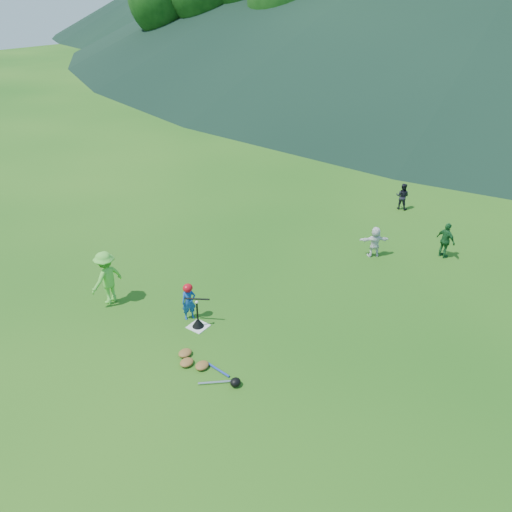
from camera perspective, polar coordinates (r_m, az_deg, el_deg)
The scene contains 12 objects.
ground at distance 12.66m, azimuth -6.61°, elevation -8.03°, with size 120.00×120.00×0.00m, color #164F12.
home_plate at distance 12.66m, azimuth -6.61°, elevation -8.00°, with size 0.45×0.45×0.02m, color silver.
baseball at distance 12.24m, azimuth -6.80°, elevation -5.26°, with size 0.08×0.08×0.08m, color white.
batter_child at distance 12.71m, azimuth -7.69°, elevation -5.22°, with size 0.36×0.24×0.99m, color #164899.
adult_coach at distance 13.68m, azimuth -16.70°, elevation -2.39°, with size 0.96×0.55×1.49m, color #5CC93B.
fielder_b at distance 19.65m, azimuth 16.38°, elevation 6.56°, with size 0.49×0.38×1.02m, color black.
fielder_c at distance 16.45m, azimuth 20.86°, elevation 1.67°, with size 0.67×0.28×1.15m, color #1A5826.
fielder_d at distance 15.90m, azimuth 13.42°, elevation 1.60°, with size 0.92×0.29×0.99m, color white.
batting_tee at distance 12.59m, azimuth -6.64°, elevation -7.56°, with size 0.30×0.30×0.68m.
batter_gear at distance 12.48m, azimuth -7.73°, elevation -3.74°, with size 0.70×0.33×0.35m.
equipment_pile at distance 11.42m, azimuth -6.23°, elevation -12.36°, with size 1.80×0.75×0.19m.
outfield_fence at distance 36.72m, azimuth 24.59°, elevation 15.51°, with size 70.07×0.08×1.33m.
Camera 1 is at (6.99, -7.39, 7.53)m, focal length 35.00 mm.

